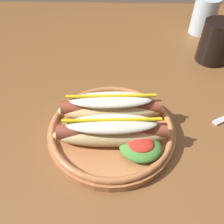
{
  "coord_description": "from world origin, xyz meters",
  "views": [
    {
      "loc": [
        -0.06,
        -0.45,
        1.09
      ],
      "look_at": [
        -0.07,
        -0.13,
        0.77
      ],
      "focal_mm": 37.18,
      "sensor_mm": 36.0,
      "label": 1
    }
  ],
  "objects": [
    {
      "name": "ground_plane",
      "position": [
        0.0,
        0.0,
        0.0
      ],
      "size": [
        8.0,
        8.0,
        0.0
      ],
      "primitive_type": "plane",
      "color": "brown"
    },
    {
      "name": "dining_table",
      "position": [
        0.0,
        0.0,
        0.65
      ],
      "size": [
        1.29,
        1.03,
        0.74
      ],
      "color": "brown",
      "rests_on": "ground_plane"
    },
    {
      "name": "hot_dog_plate",
      "position": [
        -0.07,
        -0.16,
        0.77
      ],
      "size": [
        0.24,
        0.24,
        0.08
      ],
      "color": "#B77042",
      "rests_on": "dining_table"
    },
    {
      "name": "soda_cup",
      "position": [
        0.19,
        0.11,
        0.79
      ],
      "size": [
        0.08,
        0.08,
        0.11
      ],
      "primitive_type": "cylinder",
      "color": "black",
      "rests_on": "dining_table"
    },
    {
      "name": "water_cup",
      "position": [
        0.2,
        0.27,
        0.79
      ],
      "size": [
        0.07,
        0.07,
        0.11
      ],
      "primitive_type": "cylinder",
      "color": "silver",
      "rests_on": "dining_table"
    }
  ]
}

